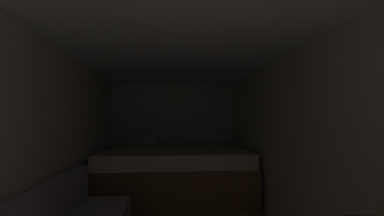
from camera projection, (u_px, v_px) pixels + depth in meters
name	position (u px, v px, depth m)	size (l,w,h in m)	color
wall_back	(173.00, 134.00, 5.30)	(2.50, 0.05, 1.97)	beige
wall_left	(46.00, 149.00, 2.45)	(0.05, 5.45, 1.97)	beige
wall_right	(303.00, 147.00, 2.68)	(0.05, 5.45, 1.97)	beige
ceiling_slab	(180.00, 43.00, 2.61)	(2.50, 5.45, 0.05)	white
bed	(174.00, 174.00, 4.34)	(2.28, 1.72, 0.98)	brown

